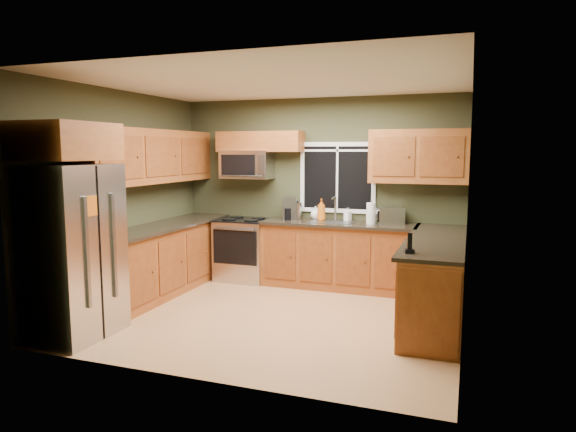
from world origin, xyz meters
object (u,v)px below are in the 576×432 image
Objects in this scene: microwave at (247,165)px; soap_bottle_a at (321,210)px; cordless_phone at (410,247)px; toaster_oven at (390,215)px; kettle at (296,210)px; soap_bottle_c at (316,213)px; refrigerator at (72,252)px; soap_bottle_b at (348,214)px; range at (244,249)px; coffee_maker at (290,209)px; paper_towel_roll at (371,213)px.

soap_bottle_a is (1.17, -0.02, -0.63)m from microwave.
microwave reaches higher than cordless_phone.
kettle reaches higher than toaster_oven.
cordless_phone is (1.58, -2.11, -0.03)m from soap_bottle_c.
soap_bottle_b is (2.22, 3.00, 0.13)m from refrigerator.
range is 3.20× the size of kettle.
range is 0.94m from coffee_maker.
toaster_oven is at bearing -4.36° from soap_bottle_c.
cordless_phone is (1.46, -1.99, -0.10)m from soap_bottle_a.
soap_bottle_b is at bearing 8.56° from range.
kettle is at bearing 132.24° from cordless_phone.
kettle is (0.77, 0.18, 0.61)m from range.
cordless_phone is at bearing -53.06° from soap_bottle_c.
cordless_phone is at bearing -47.76° from kettle.
refrigerator is 3.44m from cordless_phone.
kettle reaches higher than soap_bottle_c.
microwave is (0.69, 2.91, 0.83)m from refrigerator.
coffee_maker reaches higher than soap_bottle_c.
toaster_oven is 1.09m from soap_bottle_c.
soap_bottle_a is at bearing 5.57° from range.
microwave is 0.95m from coffee_maker.
soap_bottle_b is at bearing 117.66° from cordless_phone.
paper_towel_roll is (1.21, -0.08, -0.00)m from coffee_maker.
range is at bearing -89.98° from microwave.
kettle is 1.15m from paper_towel_roll.
toaster_oven reaches higher than cordless_phone.
coffee_maker is (0.70, -0.05, -0.64)m from microwave.
coffee_maker reaches higher than toaster_oven.
refrigerator is at bearing -134.14° from toaster_oven.
range is 5.00× the size of soap_bottle_c.
coffee_maker is 1.61× the size of cordless_phone.
kettle is 0.77m from soap_bottle_b.
range is 1.21m from soap_bottle_c.
paper_towel_roll is at bearing -14.91° from soap_bottle_c.
paper_towel_roll is at bearing -8.61° from soap_bottle_a.
microwave is (-0.00, 0.14, 1.26)m from range.
soap_bottle_b is at bearing 0.00° from soap_bottle_c.
microwave reaches higher than soap_bottle_b.
coffee_maker reaches higher than soap_bottle_b.
paper_towel_roll is (1.91, -0.13, -0.64)m from microwave.
soap_bottle_c is at bearing 126.94° from cordless_phone.
kettle is at bearing 13.24° from range.
soap_bottle_c is at bearing 5.13° from microwave.
soap_bottle_b is (1.53, 0.09, -0.70)m from microwave.
soap_bottle_b is (-0.61, 0.08, -0.02)m from toaster_oven.
coffee_maker is at bearing -177.60° from toaster_oven.
toaster_oven is (2.14, 0.01, -0.68)m from microwave.
microwave is 2.36× the size of paper_towel_roll.
paper_towel_roll is 1.77× the size of soap_bottle_b.
coffee_maker is at bearing -4.05° from microwave.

